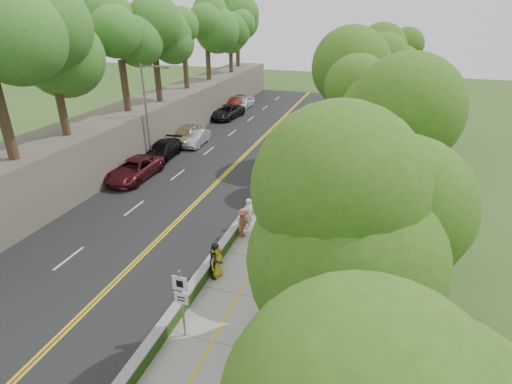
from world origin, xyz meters
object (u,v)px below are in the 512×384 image
signpost (181,297)px  construction_barrel (343,143)px  streetlight (148,108)px  concrete_block (283,297)px  person_far (347,127)px  car_2 (134,169)px  painter_0 (217,261)px

signpost → construction_barrel: (3.25, 25.66, -1.50)m
streetlight → concrete_block: bearing=-43.7°
construction_barrel → person_far: bearing=91.3°
person_far → streetlight: bearing=18.8°
signpost → car_2: signpost is taller
person_far → signpost: bearing=61.3°
concrete_block → car_2: size_ratio=0.23×
car_2 → painter_0: painter_0 is taller
construction_barrel → painter_0: (-3.55, -21.64, 0.42)m
streetlight → concrete_block: size_ratio=6.42×
concrete_block → car_2: bearing=143.7°
signpost → car_2: size_ratio=0.57×
signpost → painter_0: bearing=94.3°
concrete_block → car_2: (-14.21, 10.43, 0.33)m
streetlight → construction_barrel: streetlight is taller
concrete_block → car_2: 17.63m
signpost → construction_barrel: bearing=82.8°
signpost → concrete_block: bearing=42.0°
signpost → painter_0: size_ratio=1.87×
streetlight → construction_barrel: (14.76, 8.64, -4.18)m
construction_barrel → concrete_block: bearing=-90.0°
construction_barrel → person_far: (-0.10, 4.33, 0.37)m
concrete_block → painter_0: (-3.55, 1.09, 0.41)m
car_2 → painter_0: size_ratio=3.28×
signpost → painter_0: signpost is taller
streetlight → signpost: streetlight is taller
car_2 → person_far: (14.11, 16.63, 0.04)m
streetlight → signpost: bearing=-55.9°
construction_barrel → concrete_block: concrete_block is taller
streetlight → painter_0: size_ratio=4.83×
streetlight → signpost: 20.72m
person_far → construction_barrel: bearing=68.6°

